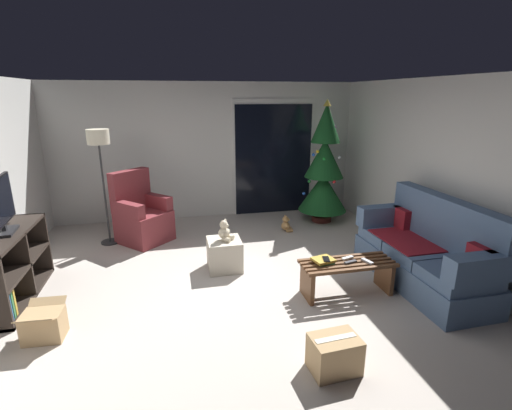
{
  "coord_description": "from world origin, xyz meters",
  "views": [
    {
      "loc": [
        -0.66,
        -3.99,
        2.27
      ],
      "look_at": [
        0.4,
        0.7,
        0.85
      ],
      "focal_mm": 26.28,
      "sensor_mm": 36.0,
      "label": 1
    }
  ],
  "objects": [
    {
      "name": "ottoman",
      "position": [
        -0.05,
        0.62,
        0.21
      ],
      "size": [
        0.44,
        0.44,
        0.42
      ],
      "primitive_type": "cube",
      "color": "beige",
      "rests_on": "ground"
    },
    {
      "name": "armchair",
      "position": [
        -1.19,
        1.94,
        0.4
      ],
      "size": [
        0.97,
        0.97,
        1.13
      ],
      "color": "maroon",
      "rests_on": "ground"
    },
    {
      "name": "remote_silver",
      "position": [
        1.47,
        -0.41,
        0.42
      ],
      "size": [
        0.09,
        0.16,
        0.02
      ],
      "primitive_type": "cube",
      "rotation": [
        0.0,
        0.0,
        0.31
      ],
      "color": "#ADADB2",
      "rests_on": "coffee_table"
    },
    {
      "name": "coffee_table",
      "position": [
        1.26,
        -0.35,
        0.27
      ],
      "size": [
        1.1,
        0.4,
        0.41
      ],
      "color": "brown",
      "rests_on": "ground"
    },
    {
      "name": "wall_right",
      "position": [
        2.86,
        0.0,
        1.25
      ],
      "size": [
        0.12,
        6.0,
        2.5
      ],
      "primitive_type": "cube",
      "color": "silver",
      "rests_on": "ground"
    },
    {
      "name": "cardboard_box_taped_mid_floor",
      "position": [
        0.58,
        -1.52,
        0.16
      ],
      "size": [
        0.43,
        0.32,
        0.32
      ],
      "color": "tan",
      "rests_on": "ground"
    },
    {
      "name": "cell_phone",
      "position": [
        0.99,
        -0.34,
        0.47
      ],
      "size": [
        0.1,
        0.16,
        0.01
      ],
      "primitive_type": "cube",
      "rotation": [
        0.0,
        0.0,
        -0.24
      ],
      "color": "black",
      "rests_on": "book_stack"
    },
    {
      "name": "television",
      "position": [
        -2.5,
        0.38,
        1.12
      ],
      "size": [
        0.24,
        0.84,
        0.61
      ],
      "color": "black",
      "rests_on": "media_shelf"
    },
    {
      "name": "remote_white",
      "position": [
        1.29,
        -0.27,
        0.42
      ],
      "size": [
        0.16,
        0.09,
        0.02
      ],
      "primitive_type": "cube",
      "rotation": [
        0.0,
        0.0,
        5.01
      ],
      "color": "silver",
      "rests_on": "coffee_table"
    },
    {
      "name": "media_shelf",
      "position": [
        -2.53,
        0.33,
        0.38
      ],
      "size": [
        0.4,
        1.4,
        0.81
      ],
      "color": "black",
      "rests_on": "ground"
    },
    {
      "name": "teddy_bear_honey_by_tree",
      "position": [
        1.19,
        1.83,
        0.12
      ],
      "size": [
        0.2,
        0.2,
        0.29
      ],
      "color": "tan",
      "rests_on": "ground"
    },
    {
      "name": "couch",
      "position": [
        2.32,
        -0.32,
        0.4
      ],
      "size": [
        0.81,
        1.95,
        1.08
      ],
      "color": "slate",
      "rests_on": "ground"
    },
    {
      "name": "wall_back",
      "position": [
        0.0,
        3.06,
        1.25
      ],
      "size": [
        5.72,
        0.12,
        2.5
      ],
      "primitive_type": "cube",
      "color": "silver",
      "rests_on": "ground"
    },
    {
      "name": "patio_door_frame",
      "position": [
        1.26,
        2.99,
        1.1
      ],
      "size": [
        1.6,
        0.02,
        2.2
      ],
      "primitive_type": "cube",
      "color": "silver",
      "rests_on": "ground"
    },
    {
      "name": "cardboard_box_open_near_shelf",
      "position": [
        -1.96,
        -0.5,
        0.15
      ],
      "size": [
        0.37,
        0.45,
        0.33
      ],
      "color": "tan",
      "rests_on": "ground"
    },
    {
      "name": "remote_graphite",
      "position": [
        1.27,
        -0.38,
        0.42
      ],
      "size": [
        0.16,
        0.08,
        0.02
      ],
      "primitive_type": "cube",
      "rotation": [
        0.0,
        0.0,
        1.8
      ],
      "color": "#333338",
      "rests_on": "coffee_table"
    },
    {
      "name": "patio_door_glass",
      "position": [
        1.26,
        2.97,
        1.05
      ],
      "size": [
        1.5,
        0.02,
        2.1
      ],
      "primitive_type": "cube",
      "color": "black",
      "rests_on": "ground"
    },
    {
      "name": "christmas_tree",
      "position": [
        2.0,
        2.21,
        0.97
      ],
      "size": [
        0.88,
        0.88,
        2.2
      ],
      "color": "#4C1E19",
      "rests_on": "ground"
    },
    {
      "name": "teddy_bear_cream",
      "position": [
        -0.04,
        0.62,
        0.54
      ],
      "size": [
        0.22,
        0.21,
        0.29
      ],
      "color": "beige",
      "rests_on": "ottoman"
    },
    {
      "name": "floor_lamp",
      "position": [
        -1.7,
        1.95,
        1.51
      ],
      "size": [
        0.32,
        0.32,
        1.78
      ],
      "color": "#2D2D30",
      "rests_on": "ground"
    },
    {
      "name": "ground_plane",
      "position": [
        0.0,
        0.0,
        0.0
      ],
      "size": [
        7.0,
        7.0,
        0.0
      ],
      "primitive_type": "plane",
      "color": "#BCB2A8"
    },
    {
      "name": "book_stack",
      "position": [
        0.97,
        -0.31,
        0.44
      ],
      "size": [
        0.27,
        0.24,
        0.05
      ],
      "color": "#337042",
      "rests_on": "coffee_table"
    }
  ]
}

